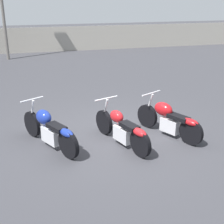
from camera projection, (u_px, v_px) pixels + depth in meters
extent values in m
plane|color=#38383D|center=(112.00, 136.00, 7.87)|extent=(60.00, 60.00, 0.00)
cube|color=#9E998E|center=(60.00, 39.00, 18.91)|extent=(40.00, 0.04, 1.47)
cylinder|color=black|center=(32.00, 124.00, 7.79)|extent=(0.40, 0.61, 0.64)
cylinder|color=black|center=(68.00, 144.00, 6.74)|extent=(0.40, 0.61, 0.64)
cube|color=silver|center=(51.00, 136.00, 7.22)|extent=(0.44, 0.58, 0.35)
ellipsoid|color=navy|center=(44.00, 117.00, 7.26)|extent=(0.49, 0.56, 0.35)
cube|color=black|center=(57.00, 127.00, 6.93)|extent=(0.46, 0.58, 0.10)
ellipsoid|color=navy|center=(67.00, 133.00, 6.68)|extent=(0.39, 0.48, 0.16)
cylinder|color=silver|center=(32.00, 99.00, 7.48)|extent=(0.55, 0.32, 0.04)
cylinder|color=silver|center=(32.00, 112.00, 7.63)|extent=(0.17, 0.25, 0.66)
cylinder|color=silver|center=(59.00, 139.00, 7.22)|extent=(0.39, 0.64, 0.07)
cylinder|color=black|center=(104.00, 122.00, 7.92)|extent=(0.31, 0.62, 0.62)
cylinder|color=black|center=(140.00, 143.00, 6.80)|extent=(0.31, 0.62, 0.62)
cube|color=silver|center=(123.00, 134.00, 7.32)|extent=(0.37, 0.56, 0.34)
ellipsoid|color=red|center=(117.00, 116.00, 7.37)|extent=(0.38, 0.48, 0.29)
cube|color=black|center=(129.00, 126.00, 7.02)|extent=(0.40, 0.55, 0.10)
ellipsoid|color=red|center=(139.00, 132.00, 6.75)|extent=(0.34, 0.48, 0.16)
cylinder|color=silver|center=(106.00, 99.00, 7.60)|extent=(0.62, 0.25, 0.04)
cylinder|color=silver|center=(105.00, 111.00, 7.76)|extent=(0.13, 0.25, 0.65)
cylinder|color=silver|center=(130.00, 138.00, 7.29)|extent=(0.27, 0.59, 0.07)
cylinder|color=black|center=(147.00, 116.00, 8.31)|extent=(0.37, 0.60, 0.62)
cylinder|color=black|center=(191.00, 132.00, 7.34)|extent=(0.37, 0.60, 0.62)
cube|color=silver|center=(170.00, 126.00, 7.79)|extent=(0.41, 0.54, 0.34)
ellipsoid|color=#AD1419|center=(163.00, 109.00, 7.82)|extent=(0.50, 0.60, 0.34)
cube|color=black|center=(178.00, 117.00, 7.52)|extent=(0.46, 0.60, 0.10)
ellipsoid|color=#AD1419|center=(190.00, 122.00, 7.29)|extent=(0.38, 0.48, 0.16)
cylinder|color=silver|center=(151.00, 93.00, 8.01)|extent=(0.61, 0.34, 0.04)
cylinder|color=silver|center=(149.00, 105.00, 8.16)|extent=(0.16, 0.25, 0.64)
cylinder|color=silver|center=(177.00, 128.00, 7.79)|extent=(0.36, 0.63, 0.07)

